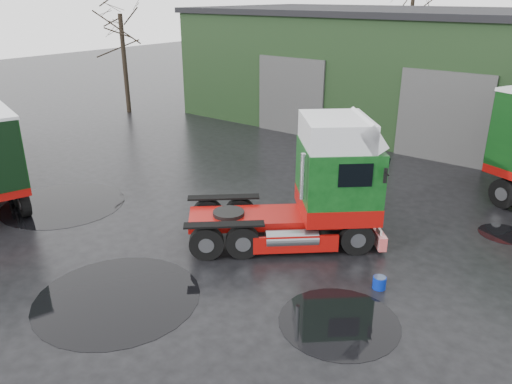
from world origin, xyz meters
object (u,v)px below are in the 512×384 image
hero_tractor (279,181)px  warehouse (483,74)px  wash_bucket (379,283)px  tree_left (123,43)px  tree_back_a (410,26)px

hero_tractor → warehouse: bearing=134.5°
wash_bucket → tree_left: (-21.36, 9.45, 4.09)m
warehouse → wash_bucket: warehouse is taller
wash_bucket → warehouse: bearing=97.7°
hero_tractor → tree_left: size_ratio=0.73×
hero_tractor → wash_bucket: size_ratio=18.14×
tree_back_a → tree_left: bearing=-121.4°
tree_left → tree_back_a: 21.10m
tree_left → hero_tractor: bearing=-26.4°
warehouse → hero_tractor: size_ratio=5.19×
hero_tractor → tree_back_a: bearing=152.9°
hero_tractor → wash_bucket: 4.09m
hero_tractor → wash_bucket: bearing=38.7°
tree_left → tree_back_a: tree_back_a is taller
hero_tractor → wash_bucket: (3.63, -0.65, -1.78)m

